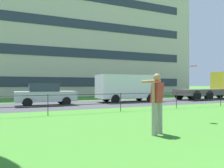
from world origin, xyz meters
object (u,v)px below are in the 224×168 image
person_thrower (157,101)px  panel_van_far_left (127,87)px  flatbed_truck_right (217,87)px  apartment_building_background (84,33)px  frisbee (193,66)px  car_silver_left (45,94)px

person_thrower → panel_van_far_left: (5.02, 11.09, 0.31)m
panel_van_far_left → flatbed_truck_right: bearing=-2.4°
person_thrower → apartment_building_background: bearing=77.2°
frisbee → car_silver_left: 10.29m
person_thrower → frisbee: size_ratio=5.49×
frisbee → panel_van_far_left: 10.01m
apartment_building_background → frisbee: bearing=-97.2°
person_thrower → panel_van_far_left: size_ratio=0.35×
flatbed_truck_right → car_silver_left: bearing=-179.6°
panel_van_far_left → frisbee: bearing=-103.1°
person_thrower → apartment_building_background: apartment_building_background is taller
frisbee → panel_van_far_left: size_ratio=0.06×
frisbee → flatbed_truck_right: 15.37m
person_thrower → car_silver_left: bearing=99.0°
flatbed_truck_right → apartment_building_background: bearing=120.7°
frisbee → apartment_building_background: 25.68m
frisbee → apartment_building_background: size_ratio=0.01×
person_thrower → apartment_building_background: size_ratio=0.06×
frisbee → flatbed_truck_right: (12.20, 9.29, -0.97)m
apartment_building_background → car_silver_left: bearing=-116.1°
frisbee → apartment_building_background: bearing=82.8°
person_thrower → flatbed_truck_right: (14.97, 10.67, 0.26)m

